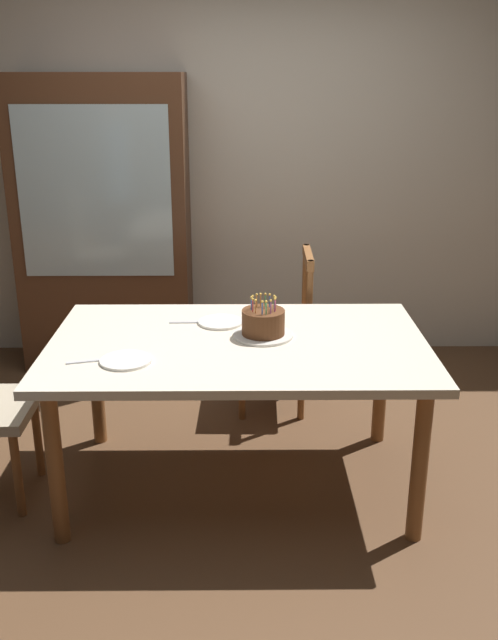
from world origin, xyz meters
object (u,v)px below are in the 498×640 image
at_px(dining_table, 238,357).
at_px(plate_near_celebrant, 126,360).
at_px(chair_spindle_back, 277,334).
at_px(birthday_cake, 263,324).
at_px(plate_far_side, 221,322).
at_px(china_cabinet, 104,226).

xyz_separation_m(dining_table, plate_near_celebrant, (-0.47, -0.24, 0.09)).
bearing_deg(chair_spindle_back, birthday_cake, -97.49).
relative_size(birthday_cake, plate_near_celebrant, 1.27).
height_order(plate_near_celebrant, chair_spindle_back, chair_spindle_back).
distance_m(plate_far_side, china_cabinet, 1.55).
xyz_separation_m(birthday_cake, plate_near_celebrant, (-0.59, -0.30, -0.05)).
bearing_deg(china_cabinet, plate_far_side, -58.86).
distance_m(birthday_cake, china_cabinet, 1.81).
xyz_separation_m(plate_near_celebrant, plate_far_side, (0.39, 0.48, 0.00)).
bearing_deg(birthday_cake, china_cabinet, 123.67).
height_order(plate_far_side, chair_spindle_back, chair_spindle_back).
bearing_deg(chair_spindle_back, dining_table, -104.54).
height_order(birthday_cake, china_cabinet, china_cabinet).
distance_m(dining_table, plate_far_side, 0.27).
relative_size(plate_near_celebrant, china_cabinet, 0.12).
distance_m(dining_table, plate_near_celebrant, 0.54).
xyz_separation_m(birthday_cake, china_cabinet, (-1.00, 1.50, 0.14)).
bearing_deg(chair_spindle_back, plate_far_side, -116.60).
bearing_deg(dining_table, plate_far_side, 109.78).
bearing_deg(dining_table, china_cabinet, 119.54).
xyz_separation_m(birthday_cake, plate_far_side, (-0.20, 0.18, -0.05)).
xyz_separation_m(dining_table, birthday_cake, (0.12, 0.06, 0.14)).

